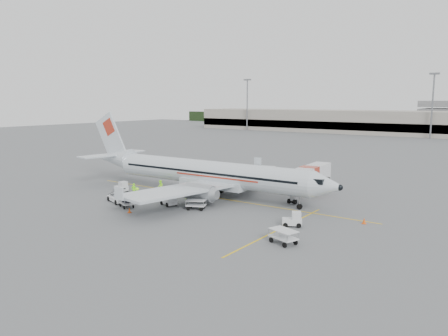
{
  "coord_description": "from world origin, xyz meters",
  "views": [
    {
      "loc": [
        34.23,
        -46.1,
        12.93
      ],
      "look_at": [
        0.0,
        2.0,
        3.8
      ],
      "focal_mm": 35.0,
      "sensor_mm": 36.0,
      "label": 1
    }
  ],
  "objects_px": {
    "jet_bridge": "(309,181)",
    "tug_aft": "(121,186)",
    "tug_fore": "(292,219)",
    "belt_loader": "(117,192)",
    "aircraft": "(209,156)",
    "tug_mid": "(169,199)"
  },
  "relations": [
    {
      "from": "jet_bridge",
      "to": "tug_aft",
      "type": "relative_size",
      "value": 7.8
    },
    {
      "from": "aircraft",
      "to": "tug_mid",
      "type": "distance_m",
      "value": 8.6
    },
    {
      "from": "jet_bridge",
      "to": "belt_loader",
      "type": "relative_size",
      "value": 3.24
    },
    {
      "from": "aircraft",
      "to": "tug_mid",
      "type": "relative_size",
      "value": 17.99
    },
    {
      "from": "jet_bridge",
      "to": "tug_fore",
      "type": "xyz_separation_m",
      "value": [
        4.86,
        -14.71,
        -1.25
      ]
    },
    {
      "from": "jet_bridge",
      "to": "aircraft",
      "type": "bearing_deg",
      "value": -147.03
    },
    {
      "from": "tug_fore",
      "to": "tug_mid",
      "type": "relative_size",
      "value": 0.91
    },
    {
      "from": "aircraft",
      "to": "jet_bridge",
      "type": "relative_size",
      "value": 2.58
    },
    {
      "from": "jet_bridge",
      "to": "tug_aft",
      "type": "bearing_deg",
      "value": -153.48
    },
    {
      "from": "aircraft",
      "to": "belt_loader",
      "type": "xyz_separation_m",
      "value": [
        -7.32,
        -9.83,
        -4.19
      ]
    },
    {
      "from": "belt_loader",
      "to": "tug_fore",
      "type": "height_order",
      "value": "belt_loader"
    },
    {
      "from": "tug_fore",
      "to": "tug_aft",
      "type": "relative_size",
      "value": 1.02
    },
    {
      "from": "tug_mid",
      "to": "tug_fore",
      "type": "bearing_deg",
      "value": 21.5
    },
    {
      "from": "aircraft",
      "to": "tug_aft",
      "type": "bearing_deg",
      "value": -158.52
    },
    {
      "from": "belt_loader",
      "to": "tug_aft",
      "type": "bearing_deg",
      "value": 153.65
    },
    {
      "from": "jet_bridge",
      "to": "tug_mid",
      "type": "distance_m",
      "value": 19.38
    },
    {
      "from": "aircraft",
      "to": "tug_mid",
      "type": "bearing_deg",
      "value": -98.01
    },
    {
      "from": "belt_loader",
      "to": "tug_fore",
      "type": "relative_size",
      "value": 2.36
    },
    {
      "from": "tug_mid",
      "to": "tug_aft",
      "type": "distance_m",
      "value": 11.36
    },
    {
      "from": "jet_bridge",
      "to": "tug_fore",
      "type": "bearing_deg",
      "value": -74.86
    },
    {
      "from": "jet_bridge",
      "to": "belt_loader",
      "type": "height_order",
      "value": "jet_bridge"
    },
    {
      "from": "tug_fore",
      "to": "tug_mid",
      "type": "height_order",
      "value": "tug_mid"
    }
  ]
}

